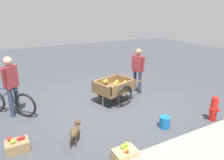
% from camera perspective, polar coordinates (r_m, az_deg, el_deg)
% --- Properties ---
extents(ground_plane, '(24.00, 24.00, 0.00)m').
position_cam_1_polar(ground_plane, '(6.33, -0.37, -6.75)').
color(ground_plane, '#3D3F44').
extents(fruit_cart, '(1.80, 1.20, 0.74)m').
position_cam_1_polar(fruit_cart, '(6.41, 0.57, -2.21)').
color(fruit_cart, brown).
rests_on(fruit_cart, ground).
extents(vendor_person, '(0.29, 0.53, 1.51)m').
position_cam_1_polar(vendor_person, '(7.10, 7.05, 3.58)').
color(vendor_person, '#333851').
rests_on(vendor_person, ground).
extents(bicycle, '(1.19, 1.24, 0.85)m').
position_cam_1_polar(bicycle, '(6.30, -26.04, -5.39)').
color(bicycle, black).
rests_on(bicycle, ground).
extents(cyclist_person, '(0.40, 0.45, 1.60)m').
position_cam_1_polar(cyclist_person, '(6.00, -25.78, -0.29)').
color(cyclist_person, '#333851').
rests_on(cyclist_person, ground).
extents(dog, '(0.42, 0.58, 0.40)m').
position_cam_1_polar(dog, '(4.64, -10.00, -13.37)').
color(dog, '#4C3823').
rests_on(dog, ground).
extents(fire_hydrant, '(0.25, 0.25, 0.67)m').
position_cam_1_polar(fire_hydrant, '(5.96, 25.94, -6.91)').
color(fire_hydrant, red).
rests_on(fire_hydrant, ground).
extents(plastic_bucket, '(0.26, 0.26, 0.28)m').
position_cam_1_polar(plastic_bucket, '(5.29, 14.11, -11.03)').
color(plastic_bucket, '#1966B2').
rests_on(plastic_bucket, ground).
extents(apple_crate, '(0.44, 0.32, 0.32)m').
position_cam_1_polar(apple_crate, '(4.79, -24.33, -15.89)').
color(apple_crate, '#99754C').
rests_on(apple_crate, ground).
extents(mixed_fruit_crate, '(0.44, 0.32, 0.31)m').
position_cam_1_polar(mixed_fruit_crate, '(4.18, 3.62, -19.57)').
color(mixed_fruit_crate, tan).
rests_on(mixed_fruit_crate, ground).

